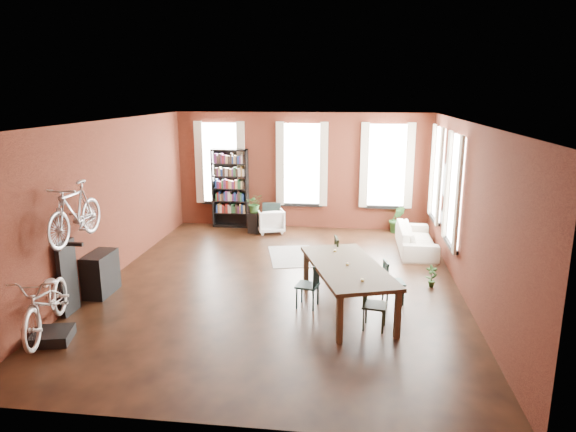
% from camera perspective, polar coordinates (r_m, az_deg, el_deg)
% --- Properties ---
extents(room, '(9.00, 9.04, 3.22)m').
position_cam_1_polar(room, '(10.34, 0.85, 4.73)').
color(room, black).
rests_on(room, ground).
extents(dining_table, '(1.82, 2.67, 0.83)m').
position_cam_1_polar(dining_table, '(9.06, 6.55, -7.95)').
color(dining_table, brown).
rests_on(dining_table, ground).
extents(dining_chair_a, '(0.44, 0.44, 0.81)m').
position_cam_1_polar(dining_chair_a, '(9.17, 2.18, -7.69)').
color(dining_chair_a, '#173334').
rests_on(dining_chair_a, ground).
extents(dining_chair_b, '(0.51, 0.51, 0.96)m').
position_cam_1_polar(dining_chair_b, '(10.19, 4.30, -5.04)').
color(dining_chair_b, black).
rests_on(dining_chair_b, ground).
extents(dining_chair_c, '(0.43, 0.43, 0.81)m').
position_cam_1_polar(dining_chair_c, '(8.48, 9.61, -9.73)').
color(dining_chair_c, black).
rests_on(dining_chair_c, ground).
extents(dining_chair_d, '(0.43, 0.43, 0.79)m').
position_cam_1_polar(dining_chair_d, '(9.52, 11.66, -7.21)').
color(dining_chair_d, '#1A3B38').
rests_on(dining_chair_d, ground).
extents(bookshelf, '(1.00, 0.32, 2.20)m').
position_cam_1_polar(bookshelf, '(14.48, -6.43, 3.07)').
color(bookshelf, black).
rests_on(bookshelf, ground).
extents(white_armchair, '(0.87, 0.85, 0.71)m').
position_cam_1_polar(white_armchair, '(13.95, -2.00, -0.38)').
color(white_armchair, white).
rests_on(white_armchair, ground).
extents(cream_sofa, '(0.61, 2.08, 0.81)m').
position_cam_1_polar(cream_sofa, '(12.68, 14.07, -2.00)').
color(cream_sofa, beige).
rests_on(cream_sofa, ground).
extents(striped_rug, '(1.36, 1.82, 0.01)m').
position_cam_1_polar(striped_rug, '(11.99, 0.48, -4.49)').
color(striped_rug, black).
rests_on(striped_rug, ground).
extents(bike_trainer, '(0.69, 0.69, 0.16)m').
position_cam_1_polar(bike_trainer, '(8.88, -24.72, -12.03)').
color(bike_trainer, black).
rests_on(bike_trainer, ground).
extents(bike_wall_rack, '(0.16, 0.60, 1.30)m').
position_cam_1_polar(bike_wall_rack, '(9.60, -23.27, -6.29)').
color(bike_wall_rack, black).
rests_on(bike_wall_rack, ground).
extents(console_table, '(0.40, 0.80, 0.80)m').
position_cam_1_polar(console_table, '(10.36, -20.08, -6.02)').
color(console_table, black).
rests_on(console_table, ground).
extents(plant_stand, '(0.31, 0.31, 0.56)m').
position_cam_1_polar(plant_stand, '(13.95, -3.80, -0.74)').
color(plant_stand, black).
rests_on(plant_stand, ground).
extents(plant_by_sofa, '(0.44, 0.76, 0.33)m').
position_cam_1_polar(plant_by_sofa, '(14.26, 11.95, -1.16)').
color(plant_by_sofa, '#295C24').
rests_on(plant_by_sofa, ground).
extents(plant_small, '(0.34, 0.49, 0.16)m').
position_cam_1_polar(plant_small, '(10.54, 15.60, -7.20)').
color(plant_small, '#295622').
rests_on(plant_small, ground).
extents(bicycle_floor, '(0.87, 1.11, 1.87)m').
position_cam_1_polar(bicycle_floor, '(8.52, -25.56, -5.79)').
color(bicycle_floor, beige).
rests_on(bicycle_floor, bike_trainer).
extents(bicycle_hung, '(0.47, 1.00, 1.66)m').
position_cam_1_polar(bicycle_hung, '(9.10, -22.78, 2.40)').
color(bicycle_hung, '#A5A8AD').
rests_on(bicycle_hung, bike_wall_rack).
extents(plant_on_stand, '(0.57, 0.61, 0.40)m').
position_cam_1_polar(plant_on_stand, '(13.83, -3.74, 1.17)').
color(plant_on_stand, '#264E1F').
rests_on(plant_on_stand, plant_stand).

